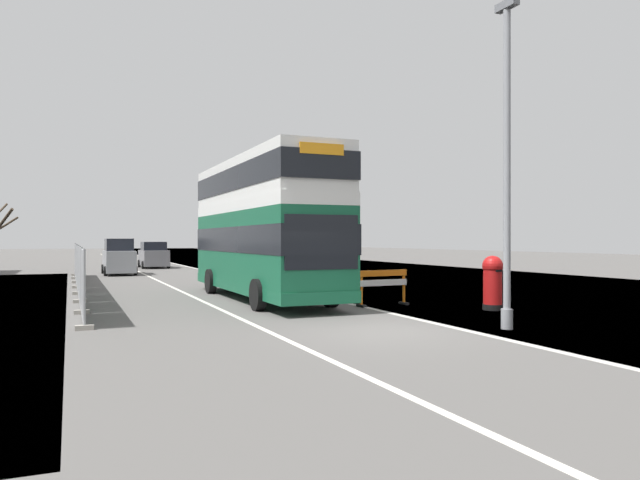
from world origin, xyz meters
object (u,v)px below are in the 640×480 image
double_decker_bus (262,225)px  car_receding_mid (154,256)px  lamppost_foreground (507,174)px  roadworks_barrier (383,283)px  red_pillar_postbox (493,280)px  car_oncoming_near (119,258)px

double_decker_bus → car_receding_mid: double_decker_bus is taller
lamppost_foreground → roadworks_barrier: (-0.30, 5.79, -3.06)m
red_pillar_postbox → roadworks_barrier: 3.54m
roadworks_barrier → car_oncoming_near: 23.14m
double_decker_bus → car_oncoming_near: size_ratio=2.49×
lamppost_foreground → red_pillar_postbox: 5.02m
double_decker_bus → red_pillar_postbox: (5.67, -6.09, -1.81)m
lamppost_foreground → roadworks_barrier: bearing=92.9°
double_decker_bus → roadworks_barrier: 5.19m
lamppost_foreground → red_pillar_postbox: lamppost_foreground is taller
roadworks_barrier → car_oncoming_near: (-6.78, 22.13, 0.29)m
red_pillar_postbox → car_oncoming_near: car_oncoming_near is taller
double_decker_bus → lamppost_foreground: (3.36, -9.48, 1.09)m
red_pillar_postbox → lamppost_foreground: bearing=-124.2°
double_decker_bus → lamppost_foreground: size_ratio=1.39×
double_decker_bus → roadworks_barrier: (3.06, -3.69, -1.97)m
double_decker_bus → lamppost_foreground: lamppost_foreground is taller
double_decker_bus → lamppost_foreground: bearing=-70.5°
car_oncoming_near → car_receding_mid: size_ratio=1.05×
double_decker_bus → car_oncoming_near: 18.88m
red_pillar_postbox → car_receding_mid: car_receding_mid is taller
roadworks_barrier → car_oncoming_near: bearing=107.0°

